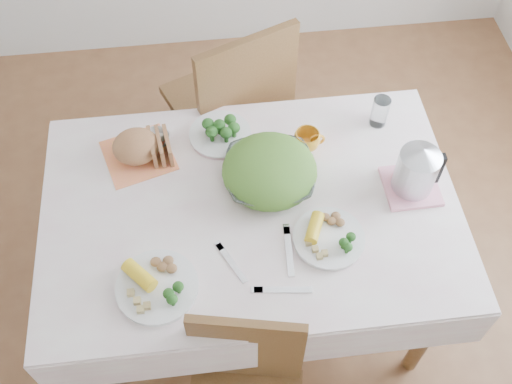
{
  "coord_description": "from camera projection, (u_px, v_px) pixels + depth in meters",
  "views": [
    {
      "loc": [
        -0.12,
        -1.19,
        2.55
      ],
      "look_at": [
        0.02,
        0.02,
        0.82
      ],
      "focal_mm": 42.0,
      "sensor_mm": 36.0,
      "label": 1
    }
  ],
  "objects": [
    {
      "name": "dinner_plate_left",
      "position": [
        157.0,
        287.0,
        1.95
      ],
      "size": [
        0.35,
        0.35,
        0.02
      ],
      "primitive_type": "cylinder",
      "rotation": [
        0.0,
        0.0,
        0.38
      ],
      "color": "white",
      "rests_on": "tablecloth"
    },
    {
      "name": "salad_bowl",
      "position": [
        269.0,
        175.0,
        2.18
      ],
      "size": [
        0.34,
        0.34,
        0.08
      ],
      "primitive_type": "imported",
      "rotation": [
        0.0,
        0.0,
        -0.04
      ],
      "color": "white",
      "rests_on": "tablecloth"
    },
    {
      "name": "yellow_mug",
      "position": [
        307.0,
        140.0,
        2.27
      ],
      "size": [
        0.1,
        0.1,
        0.08
      ],
      "primitive_type": "imported",
      "rotation": [
        0.0,
        0.0,
        -0.04
      ],
      "color": "orange",
      "rests_on": "tablecloth"
    },
    {
      "name": "floor",
      "position": [
        252.0,
        297.0,
        2.77
      ],
      "size": [
        3.6,
        3.6,
        0.0
      ],
      "primitive_type": "plane",
      "color": "brown",
      "rests_on": "ground"
    },
    {
      "name": "fork_left",
      "position": [
        231.0,
        263.0,
        2.01
      ],
      "size": [
        0.1,
        0.17,
        0.0
      ],
      "primitive_type": "cube",
      "rotation": [
        0.0,
        0.0,
        0.47
      ],
      "color": "silver",
      "rests_on": "tablecloth"
    },
    {
      "name": "fruit_bowl",
      "position": [
        156.0,
        139.0,
        2.31
      ],
      "size": [
        0.13,
        0.13,
        0.03
      ],
      "primitive_type": "imported",
      "rotation": [
        0.0,
        0.0,
        0.19
      ],
      "color": "white",
      "rests_on": "tablecloth"
    },
    {
      "name": "pink_tray",
      "position": [
        411.0,
        186.0,
        2.19
      ],
      "size": [
        0.2,
        0.2,
        0.02
      ],
      "primitive_type": "cube",
      "rotation": [
        0.0,
        0.0,
        0.01
      ],
      "color": "pink",
      "rests_on": "tablecloth"
    },
    {
      "name": "tablecloth",
      "position": [
        251.0,
        207.0,
        2.15
      ],
      "size": [
        1.5,
        1.0,
        0.01
      ],
      "primitive_type": "cube",
      "color": "silver",
      "rests_on": "dining_table"
    },
    {
      "name": "dinner_plate_right",
      "position": [
        329.0,
        238.0,
        2.06
      ],
      "size": [
        0.35,
        0.35,
        0.02
      ],
      "primitive_type": "cylinder",
      "rotation": [
        0.0,
        0.0,
        -0.76
      ],
      "color": "white",
      "rests_on": "tablecloth"
    },
    {
      "name": "broccoli_plate",
      "position": [
        220.0,
        135.0,
        2.33
      ],
      "size": [
        0.29,
        0.29,
        0.02
      ],
      "primitive_type": "cylinder",
      "rotation": [
        0.0,
        0.0,
        -0.21
      ],
      "color": "beige",
      "rests_on": "tablecloth"
    },
    {
      "name": "glass_tumbler",
      "position": [
        380.0,
        111.0,
        2.33
      ],
      "size": [
        0.08,
        0.08,
        0.13
      ],
      "primitive_type": "cylinder",
      "rotation": [
        0.0,
        0.0,
        -0.28
      ],
      "color": "white",
      "rests_on": "tablecloth"
    },
    {
      "name": "bread_loaf",
      "position": [
        136.0,
        146.0,
        2.23
      ],
      "size": [
        0.2,
        0.2,
        0.11
      ],
      "primitive_type": "ellipsoid",
      "rotation": [
        0.0,
        0.0,
        0.19
      ],
      "color": "#905D38",
      "rests_on": "napkin"
    },
    {
      "name": "fork_right",
      "position": [
        289.0,
        251.0,
        2.04
      ],
      "size": [
        0.03,
        0.2,
        0.0
      ],
      "primitive_type": "cube",
      "rotation": [
        0.0,
        0.0,
        -0.06
      ],
      "color": "silver",
      "rests_on": "tablecloth"
    },
    {
      "name": "chair_far",
      "position": [
        227.0,
        109.0,
        2.82
      ],
      "size": [
        0.62,
        0.62,
        1.05
      ],
      "primitive_type": "cube",
      "rotation": [
        0.0,
        0.0,
        3.54
      ],
      "color": "brown",
      "rests_on": "floor"
    },
    {
      "name": "knife",
      "position": [
        283.0,
        290.0,
        1.96
      ],
      "size": [
        0.19,
        0.04,
        0.0
      ],
      "primitive_type": "cube",
      "rotation": [
        0.0,
        0.0,
        1.45
      ],
      "color": "silver",
      "rests_on": "tablecloth"
    },
    {
      "name": "electric_kettle",
      "position": [
        417.0,
        167.0,
        2.1
      ],
      "size": [
        0.18,
        0.18,
        0.21
      ],
      "primitive_type": "cylinder",
      "rotation": [
        0.0,
        0.0,
        -0.25
      ],
      "color": "#B2B5BA",
      "rests_on": "pink_tray"
    },
    {
      "name": "napkin",
      "position": [
        138.0,
        156.0,
        2.28
      ],
      "size": [
        0.31,
        0.31,
        0.0
      ],
      "primitive_type": "cube",
      "rotation": [
        0.0,
        0.0,
        0.29
      ],
      "color": "#FF8A52",
      "rests_on": "tablecloth"
    },
    {
      "name": "dining_table",
      "position": [
        252.0,
        258.0,
        2.47
      ],
      "size": [
        1.4,
        0.9,
        0.75
      ],
      "primitive_type": "cube",
      "color": "brown",
      "rests_on": "floor"
    }
  ]
}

